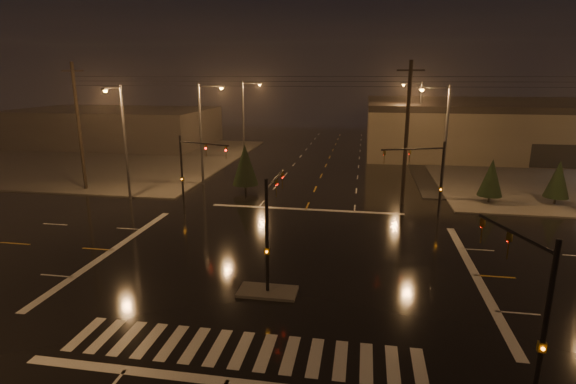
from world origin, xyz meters
TOP-DOWN VIEW (x-y plane):
  - ground at (0.00, 0.00)m, footprint 140.00×140.00m
  - sidewalk_nw at (-30.00, 30.00)m, footprint 36.00×36.00m
  - median_island at (0.00, -4.00)m, footprint 3.00×1.60m
  - crosswalk at (0.00, -9.00)m, footprint 15.00×2.60m
  - stop_bar_near at (0.00, -11.00)m, footprint 16.00×0.50m
  - stop_bar_far at (0.00, 11.00)m, footprint 16.00×0.50m
  - commercial_block at (-35.00, 42.00)m, footprint 30.00×18.00m
  - signal_mast_median at (0.00, -3.07)m, footprint 0.25×4.59m
  - signal_mast_ne at (9.50, 10.14)m, footprint 4.84×1.86m
  - signal_mast_nw at (-9.50, 10.14)m, footprint 4.84×1.86m
  - signal_mast_se at (10.23, -9.75)m, footprint 1.55×3.87m
  - streetlight_1 at (-11.18, 18.00)m, footprint 2.77×0.32m
  - streetlight_2 at (-11.18, 34.00)m, footprint 2.77×0.32m
  - streetlight_3 at (11.18, 16.00)m, footprint 2.77×0.32m
  - streetlight_4 at (11.18, 36.00)m, footprint 2.77×0.32m
  - streetlight_5 at (-16.00, 11.18)m, footprint 0.32×2.77m
  - utility_pole_0 at (-22.00, 14.00)m, footprint 2.20×0.32m
  - utility_pole_1 at (8.00, 14.00)m, footprint 2.20×0.32m
  - conifer_0 at (15.44, 15.50)m, footprint 2.06×2.06m
  - conifer_1 at (20.90, 15.91)m, footprint 2.03×2.03m
  - conifer_3 at (-6.46, 15.89)m, footprint 2.47×2.47m

SIDE VIEW (x-z plane):
  - ground at x=0.00m, z-range 0.00..0.00m
  - crosswalk at x=0.00m, z-range 0.00..0.01m
  - stop_bar_near at x=0.00m, z-range 0.00..0.01m
  - stop_bar_far at x=0.00m, z-range 0.00..0.01m
  - sidewalk_nw at x=-30.00m, z-range 0.00..0.12m
  - median_island at x=0.00m, z-range 0.00..0.15m
  - conifer_1 at x=20.90m, z-range 0.35..4.22m
  - conifer_0 at x=15.44m, z-range 0.35..4.27m
  - conifer_3 at x=-6.46m, z-range 0.35..4.90m
  - commercial_block at x=-35.00m, z-range 0.00..5.60m
  - signal_mast_se at x=10.23m, z-range 0.71..6.71m
  - signal_mast_median at x=0.00m, z-range 0.75..6.75m
  - signal_mast_ne at x=9.50m, z-range 0.79..6.79m
  - signal_mast_nw at x=-9.50m, z-range 0.79..6.79m
  - streetlight_1 at x=-11.18m, z-range 0.80..10.80m
  - streetlight_2 at x=-11.18m, z-range 0.80..10.80m
  - streetlight_3 at x=11.18m, z-range 0.80..10.80m
  - streetlight_4 at x=11.18m, z-range 0.80..10.80m
  - streetlight_5 at x=-16.00m, z-range 0.80..10.80m
  - utility_pole_0 at x=-22.00m, z-range 0.13..12.13m
  - utility_pole_1 at x=8.00m, z-range 0.13..12.13m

